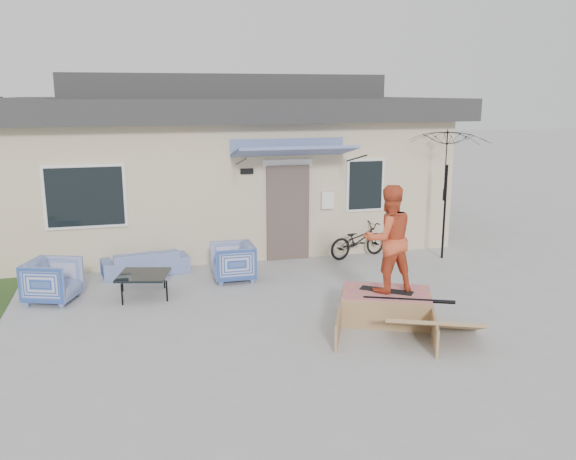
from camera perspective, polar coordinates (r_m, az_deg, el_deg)
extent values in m
plane|color=#A1A1A1|center=(9.07, 1.09, -10.63)|extent=(90.00, 90.00, 0.00)
cube|color=#C9B68F|center=(16.30, -6.63, 5.36)|extent=(10.00, 7.00, 3.00)
cube|color=#2B2B2B|center=(16.16, -6.79, 11.52)|extent=(10.80, 7.80, 0.50)
cube|color=#2B2B2B|center=(16.16, -6.84, 13.47)|extent=(7.50, 4.50, 0.60)
cube|color=brown|center=(13.14, -0.01, 1.63)|extent=(0.95, 0.08, 2.10)
cube|color=white|center=(12.66, -18.75, 3.04)|extent=(1.60, 0.06, 1.30)
cube|color=white|center=(13.62, 7.34, 4.28)|extent=(0.90, 0.06, 1.20)
cube|color=navy|center=(12.45, 0.59, 7.51)|extent=(2.50, 1.09, 0.29)
imported|color=navy|center=(12.57, -13.45, -2.61)|extent=(1.77, 0.74, 0.67)
imported|color=navy|center=(11.40, -21.52, -4.33)|extent=(1.00, 1.03, 0.84)
imported|color=navy|center=(11.86, -5.28, -2.86)|extent=(0.74, 0.80, 0.82)
cube|color=black|center=(11.24, -13.56, -5.12)|extent=(1.05, 1.05, 0.43)
imported|color=black|center=(13.53, 6.70, -0.62)|extent=(1.57, 0.89, 0.95)
cylinder|color=black|center=(13.68, 14.68, 1.66)|extent=(0.05, 0.05, 2.10)
imported|color=black|center=(13.57, 14.85, 4.56)|extent=(2.17, 2.08, 0.90)
cube|color=black|center=(9.92, 9.35, -5.65)|extent=(0.81, 0.69, 0.05)
imported|color=#D3512D|center=(9.67, 9.54, -0.62)|extent=(0.88, 0.69, 1.73)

